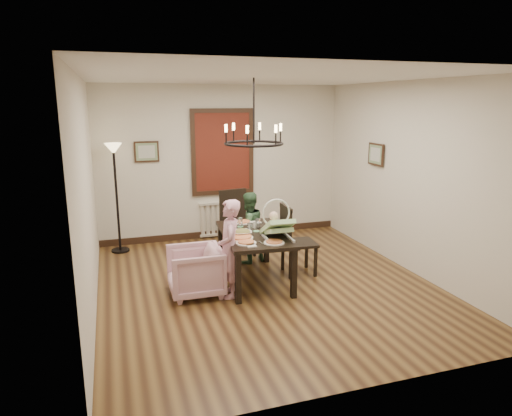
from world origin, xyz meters
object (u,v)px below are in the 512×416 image
seated_man (248,234)px  baby_bouncer (277,225)px  elderly_woman (230,257)px  floor_lamp (117,200)px  chair_right (299,239)px  dining_table (254,238)px  drinking_glass (250,228)px  armchair (195,271)px  chair_far (238,223)px

seated_man → baby_bouncer: size_ratio=1.66×
baby_bouncer → elderly_woman: bearing=-174.1°
baby_bouncer → floor_lamp: floor_lamp is taller
floor_lamp → chair_right: bearing=-36.9°
dining_table → drinking_glass: (-0.06, 0.01, 0.15)m
dining_table → elderly_woman: bearing=-134.4°
armchair → drinking_glass: 0.97m
elderly_woman → floor_lamp: 2.71m
chair_right → floor_lamp: bearing=57.0°
seated_man → chair_right: bearing=111.2°
chair_right → baby_bouncer: baby_bouncer is taller
armchair → baby_bouncer: bearing=83.4°
floor_lamp → dining_table: bearing=-47.4°
baby_bouncer → drinking_glass: size_ratio=4.09×
armchair → seated_man: size_ratio=0.75×
seated_man → baby_bouncer: baby_bouncer is taller
chair_right → seated_man: chair_right is taller
armchair → elderly_woman: (0.42, -0.18, 0.21)m
chair_right → armchair: 1.64m
chair_right → seated_man: size_ratio=1.13×
chair_far → elderly_woman: 1.66m
floor_lamp → chair_far: bearing=-22.4°
chair_right → floor_lamp: 3.15m
armchair → drinking_glass: size_ratio=5.13×
chair_right → armchair: size_ratio=1.49×
chair_far → floor_lamp: floor_lamp is taller
dining_table → seated_man: bearing=83.3°
dining_table → armchair: size_ratio=2.23×
seated_man → drinking_glass: bearing=56.6°
chair_far → chair_right: bearing=-69.8°
dining_table → armchair: 0.96m
armchair → elderly_woman: 0.51m
seated_man → drinking_glass: (-0.21, -0.75, 0.31)m
chair_right → floor_lamp: (-2.50, 1.88, 0.37)m
elderly_woman → floor_lamp: floor_lamp is taller
chair_far → baby_bouncer: 1.57m
armchair → chair_right: bearing=100.9°
drinking_glass → floor_lamp: 2.59m
armchair → baby_bouncer: size_ratio=1.26×
elderly_woman → drinking_glass: (0.40, 0.41, 0.24)m
dining_table → floor_lamp: 2.65m
elderly_woman → dining_table: bearing=143.8°
dining_table → chair_right: size_ratio=1.49×
armchair → chair_far: bearing=145.6°
floor_lamp → drinking_glass: bearing=-48.2°
seated_man → baby_bouncer: 1.20m
chair_right → elderly_woman: bearing=115.4°
dining_table → chair_far: 1.17m
chair_far → dining_table: bearing=-104.1°
seated_man → drinking_glass: size_ratio=6.80×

